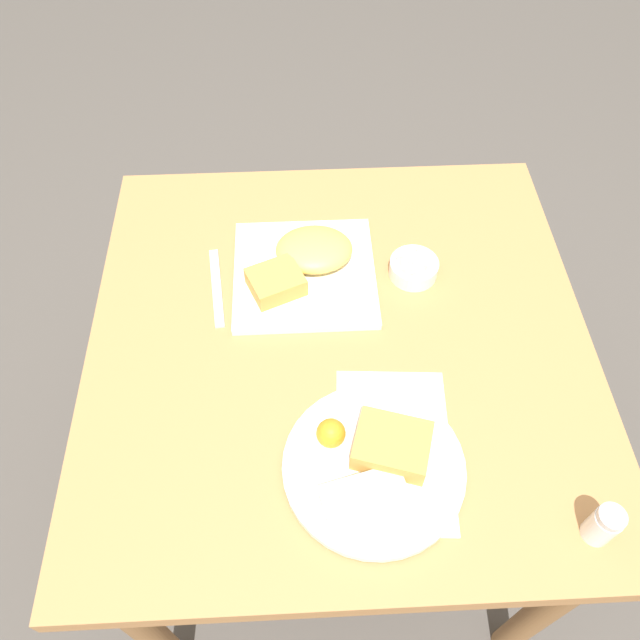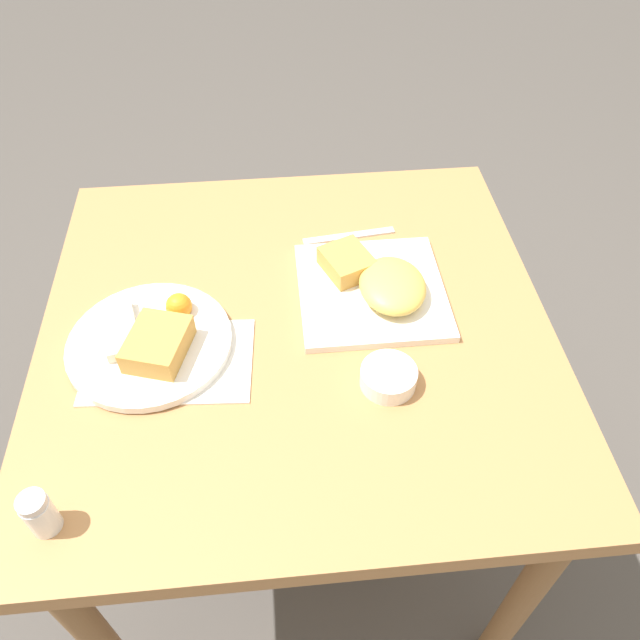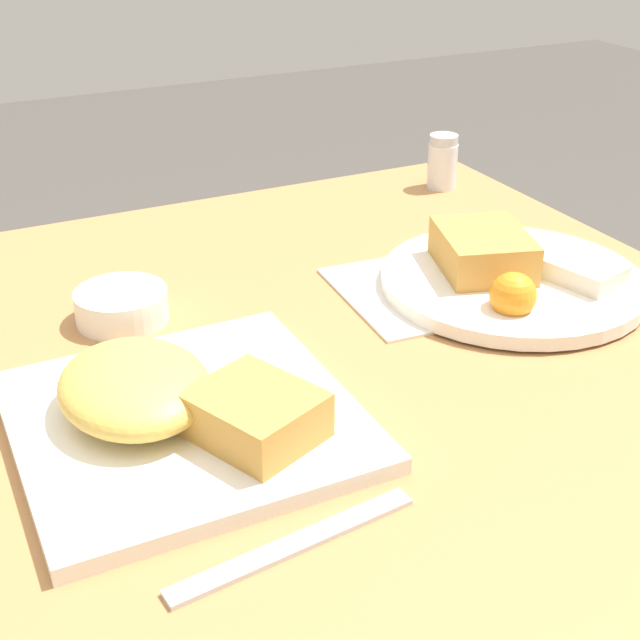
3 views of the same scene
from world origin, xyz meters
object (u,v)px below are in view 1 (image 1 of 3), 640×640
Objects in this scene: sauce_ramekin at (414,268)px; butter_knife at (217,287)px; plate_square_near at (305,265)px; plate_oval_far at (375,462)px; salt_shaker at (602,526)px.

butter_knife is at bearing 2.57° from sauce_ramekin.
plate_oval_far is (-0.09, 0.38, -0.00)m from plate_square_near.
sauce_ramekin is at bearing 86.01° from butter_knife.
salt_shaker is (-0.19, 0.48, 0.01)m from sauce_ramekin.
plate_oval_far is 0.31m from salt_shaker.
plate_square_near is 0.16m from butter_knife.
butter_knife is at bearing 9.61° from plate_square_near.
plate_square_near is 0.62m from salt_shaker.
butter_knife is at bearing -40.59° from salt_shaker.
plate_oval_far is at bearing -20.57° from salt_shaker.
plate_oval_far is 0.43m from butter_knife.
butter_knife is (0.54, -0.46, -0.03)m from salt_shaker.
sauce_ramekin is 0.51m from salt_shaker.
sauce_ramekin is 0.48× the size of butter_knife.
sauce_ramekin is (-0.11, -0.37, -0.00)m from plate_oval_far.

